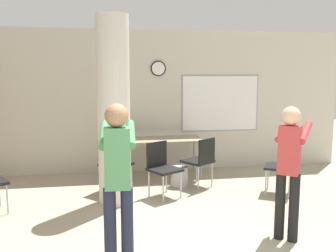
{
  "coord_description": "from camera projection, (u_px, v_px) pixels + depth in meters",
  "views": [
    {
      "loc": [
        -0.87,
        -2.36,
        1.97
      ],
      "look_at": [
        -0.04,
        2.7,
        1.23
      ],
      "focal_mm": 40.0,
      "sensor_mm": 36.0,
      "label": 1
    }
  ],
  "objects": [
    {
      "name": "person_playing_side",
      "position": [
        289.0,
        162.0,
        4.34
      ],
      "size": [
        0.58,
        0.64,
        1.59
      ],
      "color": "black",
      "rests_on": "ground_plane"
    },
    {
      "name": "chair_mid_room",
      "position": [
        284.0,
        164.0,
        6.04
      ],
      "size": [
        0.6,
        0.6,
        0.87
      ],
      "color": "black",
      "rests_on": "ground_plane"
    },
    {
      "name": "chair_table_front",
      "position": [
        162.0,
        165.0,
        5.94
      ],
      "size": [
        0.6,
        0.6,
        0.87
      ],
      "color": "black",
      "rests_on": "ground_plane"
    },
    {
      "name": "folding_table",
      "position": [
        158.0,
        141.0,
        7.03
      ],
      "size": [
        1.64,
        0.7,
        0.74
      ],
      "color": "tan",
      "rests_on": "ground_plane"
    },
    {
      "name": "person_playing_front",
      "position": [
        118.0,
        174.0,
        3.66
      ],
      "size": [
        0.38,
        0.67,
        1.68
      ],
      "color": "#1E2338",
      "rests_on": "ground_plane"
    },
    {
      "name": "support_pillar",
      "position": [
        114.0,
        111.0,
        5.54
      ],
      "size": [
        0.49,
        0.49,
        2.8
      ],
      "color": "silver",
      "rests_on": "ground_plane"
    },
    {
      "name": "wall_back",
      "position": [
        152.0,
        101.0,
        7.47
      ],
      "size": [
        8.0,
        0.15,
        2.8
      ],
      "color": "beige",
      "rests_on": "ground_plane"
    },
    {
      "name": "bottle_on_table",
      "position": [
        132.0,
        133.0,
        7.08
      ],
      "size": [
        0.07,
        0.07,
        0.24
      ],
      "color": "silver",
      "rests_on": "folding_table"
    },
    {
      "name": "waste_bin",
      "position": [
        179.0,
        176.0,
        6.53
      ],
      "size": [
        0.29,
        0.29,
        0.34
      ],
      "color": "#B2B2B7",
      "rests_on": "ground_plane"
    },
    {
      "name": "chair_table_right",
      "position": [
        201.0,
        158.0,
        6.41
      ],
      "size": [
        0.61,
        0.61,
        0.87
      ],
      "color": "black",
      "rests_on": "ground_plane"
    },
    {
      "name": "chair_table_left",
      "position": [
        113.0,
        162.0,
        6.18
      ],
      "size": [
        0.62,
        0.62,
        0.87
      ],
      "color": "black",
      "rests_on": "ground_plane"
    }
  ]
}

